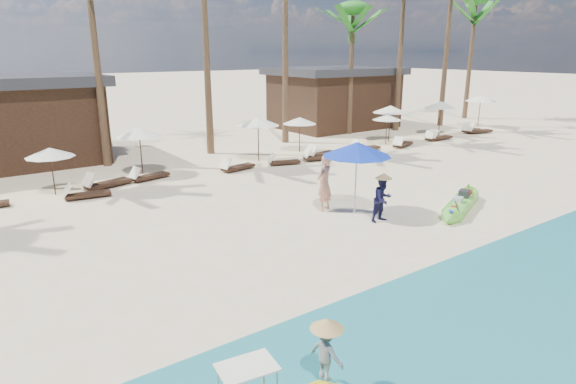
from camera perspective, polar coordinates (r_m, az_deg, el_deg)
ground at (r=14.65m, az=8.25°, el=-5.54°), size 240.00×240.00×0.00m
wet_sand_strip at (r=11.92m, az=25.37°, el=-12.40°), size 240.00×4.50×0.01m
green_canoe at (r=18.17m, az=19.82°, el=-1.32°), size 4.59×2.25×0.62m
tourist at (r=16.84m, az=4.31°, el=1.07°), size 0.84×0.69×1.99m
vendor_green at (r=16.04m, az=11.15°, el=-0.84°), size 0.75×0.58×1.53m
vendor_yellow at (r=8.32m, az=4.56°, el=-18.42°), size 0.51×0.72×1.01m
blue_umbrella at (r=16.31m, az=8.17°, el=5.05°), size 2.33×2.33×2.51m
resort_parasol_4 at (r=20.62m, az=-26.40°, el=4.23°), size 1.83×1.83×1.88m
lounger_4_left at (r=19.94m, az=-22.98°, el=-0.18°), size 1.77×0.75×0.58m
lounger_4_right at (r=21.15m, az=-20.87°, el=1.03°), size 2.07×1.12×0.67m
resort_parasol_5 at (r=22.69m, az=-17.23°, el=6.85°), size 2.11×2.11×2.17m
lounger_5_left at (r=21.88m, az=-16.30°, el=1.87°), size 1.83×0.89×0.60m
resort_parasol_6 at (r=24.49m, az=-3.57°, el=8.35°), size 2.18×2.18×2.25m
lounger_6_left at (r=22.80m, az=-6.18°, el=3.02°), size 1.85×0.85×0.61m
lounger_6_right at (r=23.85m, az=-0.70°, el=3.67°), size 1.70×0.96×0.55m
resort_parasol_7 at (r=26.79m, az=1.38°, el=8.46°), size 1.88×1.88×1.94m
lounger_7_left at (r=25.54m, az=3.82°, el=4.57°), size 2.05×0.92×0.67m
lounger_7_right at (r=24.88m, az=3.65°, el=4.23°), size 1.95×1.04×0.63m
resort_parasol_8 at (r=29.62m, az=11.67°, el=8.69°), size 1.77×1.77×1.82m
lounger_8_left at (r=27.60m, az=8.94°, el=5.26°), size 1.88×0.79×0.62m
resort_parasol_9 at (r=30.50m, az=12.05°, el=9.58°), size 2.17×2.17×2.23m
lounger_9_left at (r=29.19m, az=13.40°, el=5.60°), size 1.87×1.07×0.61m
lounger_9_right at (r=32.14m, az=17.51°, el=6.26°), size 1.83×0.58×0.62m
resort_parasol_10 at (r=34.04m, az=17.69°, el=9.84°), size 2.16×2.16×2.23m
lounger_10_left at (r=31.98m, az=16.87°, el=6.24°), size 1.80×0.91×0.59m
lounger_10_right at (r=35.63m, az=21.54°, el=6.82°), size 2.04×1.04×0.66m
resort_parasol_11 at (r=38.80m, az=21.89°, el=10.29°), size 2.26×2.26×2.33m
lounger_11_left at (r=35.87m, az=20.78°, el=6.93°), size 1.86×0.80×0.61m
palm_6 at (r=33.02m, az=7.66°, el=19.04°), size 2.08×2.08×8.51m
palm_9 at (r=43.41m, az=21.25°, el=18.79°), size 2.08×2.08×9.82m
pavilion_east at (r=36.13m, az=5.47°, el=11.15°), size 8.80×6.60×4.30m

